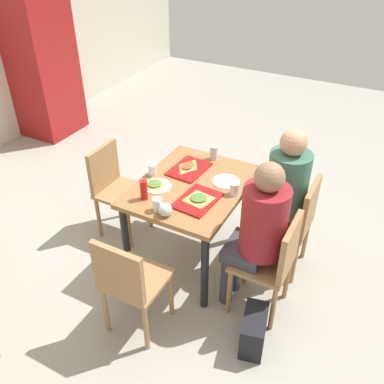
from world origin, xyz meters
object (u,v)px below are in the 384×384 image
object	(u,v)px
tray_red_far	(189,169)
paper_plate_near_edge	(226,181)
soda_can	(214,153)
paper_plate_center	(157,186)
plastic_cup_c	(157,205)
pizza_slice_a	(199,198)
plastic_cup_a	(153,170)
main_table	(192,195)
plastic_cup_b	(234,189)
foil_bundle	(165,210)
tray_red_near	(198,200)
pizza_slice_c	(155,184)
chair_near_left	(274,260)
person_in_red	(258,227)
chair_left_end	(129,281)
pizza_slice_b	(188,166)
handbag	(254,330)
drink_fridge	(42,61)
chair_near_right	(295,219)
condiment_bottle	(144,190)
person_in_brown_jacket	(282,189)
chair_far_side	(114,184)

from	to	relation	value
tray_red_far	paper_plate_near_edge	distance (m)	0.35
soda_can	paper_plate_center	bearing A→B (deg)	161.19
paper_plate_near_edge	plastic_cup_c	size ratio (longest dim) A/B	2.20
pizza_slice_a	plastic_cup_a	size ratio (longest dim) A/B	2.52
main_table	plastic_cup_b	bearing A→B (deg)	-85.71
paper_plate_near_edge	foil_bundle	world-z (taller)	foil_bundle
tray_red_near	pizza_slice_c	distance (m)	0.39
paper_plate_near_edge	main_table	bearing A→B (deg)	124.85
chair_near_left	foil_bundle	bearing A→B (deg)	103.34
pizza_slice_a	main_table	bearing A→B (deg)	40.57
person_in_red	tray_red_near	bearing A→B (deg)	81.24
chair_left_end	paper_plate_near_edge	bearing A→B (deg)	-11.98
paper_plate_near_edge	plastic_cup_a	bearing A→B (deg)	107.70
paper_plate_center	plastic_cup_c	distance (m)	0.31
chair_near_left	pizza_slice_b	distance (m)	1.08
chair_left_end	plastic_cup_c	size ratio (longest dim) A/B	8.62
handbag	drink_fridge	world-z (taller)	drink_fridge
plastic_cup_a	chair_near_right	bearing A→B (deg)	-75.85
chair_near_right	person_in_red	xyz separation A→B (m)	(-0.52, 0.14, 0.25)
foil_bundle	drink_fridge	xyz separation A→B (m)	(1.79, 2.87, 0.15)
chair_left_end	tray_red_far	world-z (taller)	chair_left_end
tray_red_far	paper_plate_center	xyz separation A→B (m)	(-0.34, 0.10, -0.00)
tray_red_near	handbag	size ratio (longest dim) A/B	1.12
chair_left_end	condiment_bottle	xyz separation A→B (m)	(0.57, 0.23, 0.33)
person_in_red	condiment_bottle	distance (m)	0.89
paper_plate_near_edge	pizza_slice_c	bearing A→B (deg)	123.55
plastic_cup_a	paper_plate_near_edge	bearing A→B (deg)	-72.30
person_in_brown_jacket	paper_plate_near_edge	size ratio (longest dim) A/B	5.78
pizza_slice_c	handbag	world-z (taller)	pizza_slice_c
handbag	tray_red_near	bearing A→B (deg)	57.27
chair_near_right	tray_red_far	size ratio (longest dim) A/B	2.39
condiment_bottle	soda_can	bearing A→B (deg)	-14.64
chair_far_side	pizza_slice_c	bearing A→B (deg)	-106.21
main_table	chair_near_left	xyz separation A→B (m)	(-0.26, -0.79, -0.14)
chair_near_left	chair_far_side	size ratio (longest dim) A/B	1.00
tray_red_near	condiment_bottle	world-z (taller)	condiment_bottle
main_table	tray_red_far	distance (m)	0.25
handbag	chair_near_left	bearing A→B (deg)	2.71
tray_red_far	soda_can	world-z (taller)	soda_can
soda_can	foil_bundle	size ratio (longest dim) A/B	1.22
chair_near_right	pizza_slice_c	bearing A→B (deg)	111.93
person_in_red	paper_plate_near_edge	distance (m)	0.60
plastic_cup_b	main_table	bearing A→B (deg)	94.29
chair_far_side	tray_red_far	distance (m)	0.74
tray_red_near	soda_can	world-z (taller)	soda_can
person_in_brown_jacket	foil_bundle	world-z (taller)	person_in_brown_jacket
paper_plate_center	soda_can	size ratio (longest dim) A/B	1.80
chair_near_left	chair_far_side	xyz separation A→B (m)	(0.26, 1.59, 0.00)
tray_red_far	tray_red_near	bearing A→B (deg)	-143.96
pizza_slice_b	condiment_bottle	xyz separation A→B (m)	(-0.54, 0.09, 0.06)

